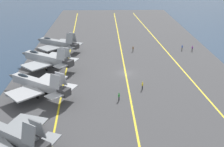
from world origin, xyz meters
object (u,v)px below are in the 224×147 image
object	(u,v)px
crew_blue_vest	(182,47)
crew_green_vest	(119,96)
parked_jet_fourth	(57,43)
crew_brown_vest	(133,49)
parked_jet_third	(46,58)
crew_yellow_vest	(142,85)
parked_jet_nearest	(8,133)
parked_jet_second	(38,84)
crew_purple_vest	(192,48)

from	to	relation	value
crew_blue_vest	crew_green_vest	size ratio (longest dim) A/B	0.97
parked_jet_fourth	crew_brown_vest	distance (m)	23.15
parked_jet_fourth	crew_brown_vest	world-z (taller)	parked_jet_fourth
parked_jet_fourth	crew_green_vest	distance (m)	37.20
parked_jet_third	crew_yellow_vest	size ratio (longest dim) A/B	9.05
parked_jet_nearest	parked_jet_second	bearing A→B (deg)	-2.94
parked_jet_second	crew_green_vest	xyz separation A→B (m)	(-2.80, -16.63, -1.66)
parked_jet_second	crew_brown_vest	world-z (taller)	parked_jet_second
parked_jet_nearest	crew_purple_vest	size ratio (longest dim) A/B	9.60
crew_brown_vest	parked_jet_fourth	bearing A→B (deg)	85.91
crew_brown_vest	crew_purple_vest	bearing A→B (deg)	-90.11
parked_jet_third	parked_jet_fourth	bearing A→B (deg)	-2.05
parked_jet_fourth	crew_brown_vest	xyz separation A→B (m)	(-1.65, -23.05, -1.41)
parked_jet_fourth	crew_yellow_vest	bearing A→B (deg)	-141.23
crew_purple_vest	crew_brown_vest	xyz separation A→B (m)	(0.03, 18.18, -0.01)
crew_blue_vest	crew_yellow_vest	xyz separation A→B (m)	(-27.25, 15.82, 0.07)
crew_blue_vest	crew_brown_vest	bearing A→B (deg)	93.27
parked_jet_third	crew_brown_vest	bearing A→B (deg)	-60.26
parked_jet_second	parked_jet_fourth	xyz separation A→B (m)	(30.19, 0.51, -0.28)
parked_jet_nearest	parked_jet_fourth	distance (m)	47.20
parked_jet_third	crew_green_vest	bearing A→B (deg)	-135.29
parked_jet_second	crew_yellow_vest	size ratio (longest dim) A/B	9.01
parked_jet_nearest	crew_brown_vest	bearing A→B (deg)	-27.21
crew_green_vest	crew_brown_vest	bearing A→B (deg)	-10.67
parked_jet_nearest	crew_purple_vest	xyz separation A→B (m)	(45.51, -41.60, -1.46)
parked_jet_third	crew_green_vest	distance (m)	25.20
crew_yellow_vest	crew_brown_vest	bearing A→B (deg)	-1.18
parked_jet_nearest	parked_jet_fourth	xyz separation A→B (m)	(47.19, -0.37, -0.05)
parked_jet_second	parked_jet_third	distance (m)	15.10
parked_jet_nearest	crew_yellow_vest	size ratio (longest dim) A/B	8.94
crew_purple_vest	crew_brown_vest	bearing A→B (deg)	89.89
crew_brown_vest	parked_jet_second	bearing A→B (deg)	141.70
parked_jet_third	parked_jet_fourth	distance (m)	15.14
parked_jet_second	parked_jet_fourth	size ratio (longest dim) A/B	1.05
parked_jet_fourth	crew_yellow_vest	xyz separation A→B (m)	(-28.02, -22.51, -1.34)
parked_jet_third	crew_blue_vest	size ratio (longest dim) A/B	9.75
parked_jet_third	crew_blue_vest	xyz separation A→B (m)	(14.35, -38.87, -1.86)
crew_yellow_vest	parked_jet_third	bearing A→B (deg)	60.78
parked_jet_third	crew_purple_vest	world-z (taller)	parked_jet_third
parked_jet_second	parked_jet_fourth	bearing A→B (deg)	0.96
parked_jet_second	crew_yellow_vest	bearing A→B (deg)	-84.36
parked_jet_fourth	crew_blue_vest	xyz separation A→B (m)	(-0.77, -38.32, -1.41)
crew_purple_vest	crew_brown_vest	world-z (taller)	crew_purple_vest
parked_jet_second	crew_green_vest	distance (m)	16.95
parked_jet_second	crew_purple_vest	bearing A→B (deg)	-55.00
crew_brown_vest	parked_jet_third	bearing A→B (deg)	119.74
parked_jet_second	parked_jet_third	xyz separation A→B (m)	(15.06, 1.05, 0.18)
crew_green_vest	crew_yellow_vest	xyz separation A→B (m)	(4.97, -5.37, 0.04)
parked_jet_fourth	crew_yellow_vest	size ratio (longest dim) A/B	8.56
parked_jet_third	crew_purple_vest	size ratio (longest dim) A/B	9.72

